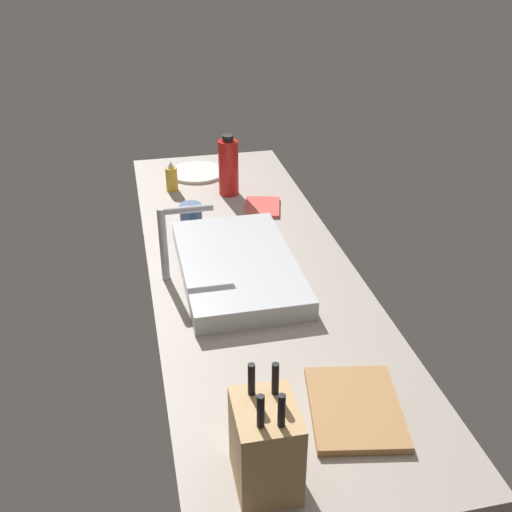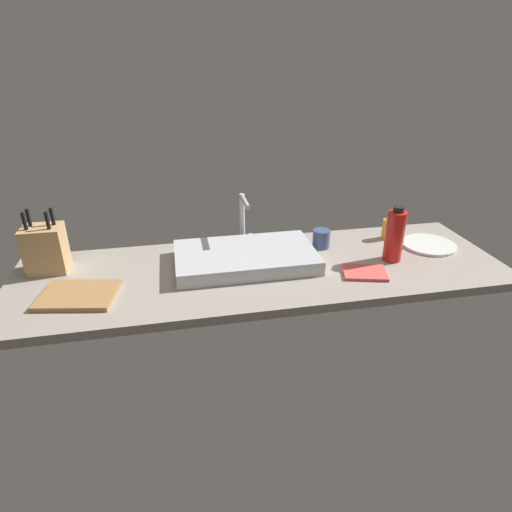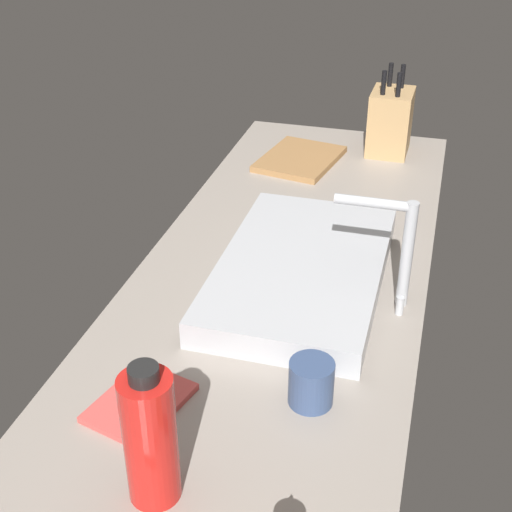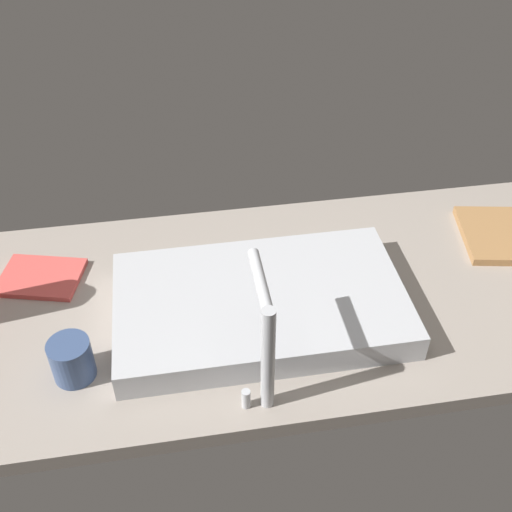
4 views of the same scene
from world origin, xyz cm
name	(u,v)px [view 2 (image 2 of 4)]	position (x,y,z in cm)	size (l,w,h in cm)	color
countertop_slab	(262,271)	(0.00, 0.00, 1.75)	(198.95, 63.05, 3.50)	gray
sink_basin	(246,257)	(-6.15, 5.00, 6.45)	(57.41, 33.76, 5.89)	#B7BABF
faucet	(243,215)	(-3.58, 24.30, 17.76)	(5.50, 16.27, 23.22)	#B7BABF
knife_block	(45,249)	(-84.52, 14.51, 13.11)	(15.09, 12.16, 25.69)	tan
cutting_board	(78,295)	(-69.82, -9.46, 4.40)	(26.43, 19.95, 1.80)	#9E7042
soap_bottle	(387,228)	(63.31, 17.94, 8.64)	(4.69, 4.69, 12.06)	gold
water_bottle	(395,236)	(55.08, -3.41, 14.57)	(7.72, 7.72, 23.62)	red
dinner_plate	(429,245)	(78.32, 6.03, 4.10)	(23.66, 23.66, 1.20)	silver
dish_towel	(365,272)	(38.69, -13.06, 4.10)	(16.93, 12.69, 1.20)	#CC4C47
coffee_mug	(321,239)	(29.93, 14.53, 7.62)	(7.71, 7.71, 8.24)	#384C75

